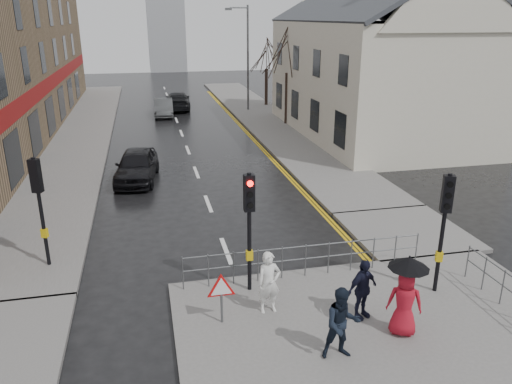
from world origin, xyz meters
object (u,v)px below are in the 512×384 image
pedestrian_a (269,283)px  car_mid (164,107)px  pedestrian_b (342,324)px  pedestrian_d (362,289)px  car_parked (137,165)px  pedestrian_with_umbrella (406,292)px

pedestrian_a → car_mid: 28.43m
pedestrian_b → pedestrian_d: pedestrian_b is taller
pedestrian_d → car_parked: 14.16m
pedestrian_a → pedestrian_with_umbrella: 3.32m
pedestrian_a → pedestrian_b: 2.39m
pedestrian_a → car_parked: (-3.29, 12.29, -0.22)m
pedestrian_a → car_mid: (-1.27, 28.40, -0.31)m
pedestrian_b → pedestrian_with_umbrella: pedestrian_with_umbrella is taller
pedestrian_with_umbrella → pedestrian_a: bearing=150.6°
car_parked → car_mid: car_parked is taller
pedestrian_b → car_parked: 15.06m
car_parked → car_mid: 16.24m
pedestrian_b → pedestrian_a: bearing=122.7°
pedestrian_with_umbrella → car_parked: pedestrian_with_umbrella is taller
pedestrian_d → car_mid: bearing=75.7°
pedestrian_a → car_mid: size_ratio=0.41×
pedestrian_d → car_parked: size_ratio=0.36×
pedestrian_a → pedestrian_d: size_ratio=1.04×
pedestrian_with_umbrella → car_mid: pedestrian_with_umbrella is taller
pedestrian_a → car_parked: size_ratio=0.38×
pedestrian_b → pedestrian_d: (1.09, 1.35, -0.06)m
pedestrian_b → pedestrian_d: 1.74m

